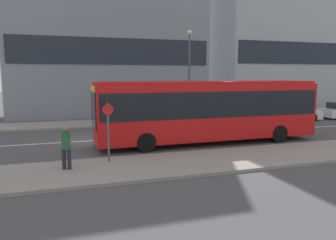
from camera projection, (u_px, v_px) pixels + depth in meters
ground_plane at (95, 141)px, 18.51m from camera, size 120.00×120.00×0.00m
sidewalk_near at (110, 170)px, 12.61m from camera, size 44.00×3.50×0.13m
sidewalk_far at (87, 124)px, 24.39m from camera, size 44.00×3.50×0.13m
lane_centerline at (95, 141)px, 18.51m from camera, size 41.80×0.16×0.01m
apartment_block_left_tower at (109, 1)px, 29.31m from camera, size 17.54×5.24×20.56m
apartment_block_right_tower at (282, 10)px, 35.78m from camera, size 14.91×6.84×21.35m
city_bus at (208, 108)px, 17.73m from camera, size 12.18×2.60×3.35m
parked_car_0 at (291, 112)px, 26.36m from camera, size 4.62×1.87×1.44m
pedestrian_near_stop at (66, 145)px, 12.34m from camera, size 0.34×0.34×1.68m
bus_stop_sign at (108, 127)px, 13.40m from camera, size 0.44×0.12×2.44m
street_lamp at (189, 66)px, 25.51m from camera, size 0.36×0.36×6.96m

